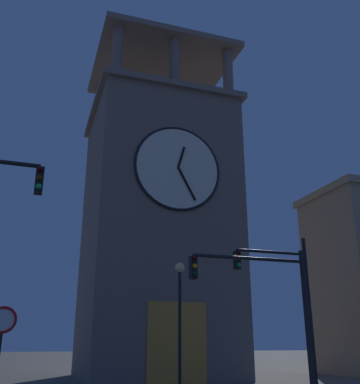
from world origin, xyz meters
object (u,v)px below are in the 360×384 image
object	(u,v)px
traffic_signal_near	(287,290)
clocktower	(157,227)
traffic_signal_far	(266,295)
no_horn_sign	(2,329)
street_lamp	(180,300)

from	to	relation	value
traffic_signal_near	clocktower	bearing A→B (deg)	-76.09
clocktower	traffic_signal_far	bearing A→B (deg)	91.30
clocktower	traffic_signal_near	distance (m)	12.25
traffic_signal_far	no_horn_sign	distance (m)	8.51
street_lamp	no_horn_sign	xyz separation A→B (m)	(6.88, 4.39, -1.38)
clocktower	traffic_signal_far	world-z (taller)	clocktower
clocktower	traffic_signal_far	xyz separation A→B (m)	(-0.30, 13.34, -5.61)
street_lamp	no_horn_sign	distance (m)	8.27
traffic_signal_near	no_horn_sign	size ratio (longest dim) A/B	2.12
traffic_signal_far	traffic_signal_near	bearing A→B (deg)	-133.08
clocktower	no_horn_sign	bearing A→B (deg)	57.76
street_lamp	traffic_signal_far	bearing A→B (deg)	107.49
traffic_signal_far	street_lamp	bearing A→B (deg)	-72.51
no_horn_sign	clocktower	bearing A→B (deg)	-122.24
street_lamp	clocktower	bearing A→B (deg)	-98.26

